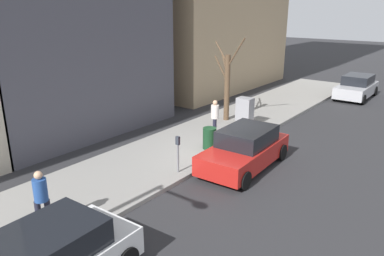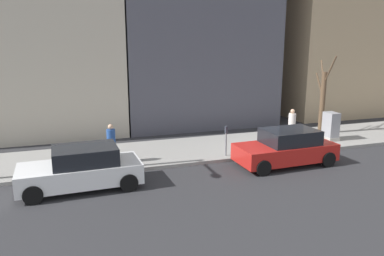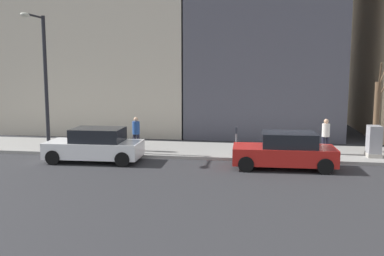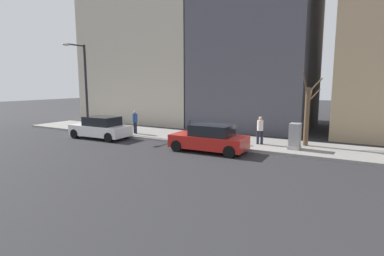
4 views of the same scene
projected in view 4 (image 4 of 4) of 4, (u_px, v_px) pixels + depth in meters
ground_plane at (219, 148)px, 17.45m from camera, size 120.00×120.00×0.00m
sidewalk at (232, 141)px, 19.16m from camera, size 4.00×36.00×0.15m
parked_car_red at (209, 139)px, 16.50m from camera, size 2.04×4.26×1.52m
parked_car_white at (101, 128)px, 20.54m from camera, size 2.04×4.26×1.52m
parking_meter at (190, 128)px, 18.79m from camera, size 0.14×0.10×1.35m
utility_box at (295, 136)px, 16.51m from camera, size 0.83×0.61×1.43m
streetlamp at (83, 80)px, 22.73m from camera, size 1.97×0.32×6.50m
bare_tree at (307, 114)px, 17.29m from camera, size 2.21×0.82×4.28m
trash_bin at (231, 136)px, 17.96m from camera, size 0.56×0.56×0.90m
pedestrian_near_meter at (260, 129)px, 17.81m from camera, size 0.36×0.37×1.66m
pedestrian_midblock at (135, 121)px, 21.67m from camera, size 0.36×0.37×1.66m
office_tower_right at (164, 44)px, 32.26m from camera, size 12.59×12.59×16.07m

